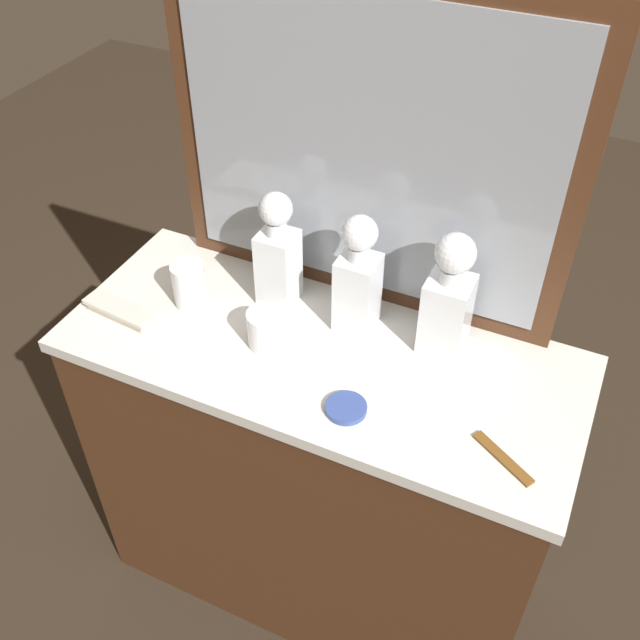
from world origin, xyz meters
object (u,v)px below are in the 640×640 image
crystal_decanter_far_left (358,284)px  porcelain_dish (346,408)px  crystal_decanter_far_right (448,304)px  crystal_tumbler_front (190,286)px  tortoiseshell_comb (503,458)px  crystal_tumbler_far_right (266,330)px  silver_brush_left (120,311)px  crystal_decanter_right (278,259)px

crystal_decanter_far_left → porcelain_dish: bearing=-71.5°
crystal_decanter_far_right → crystal_tumbler_front: (-0.54, -0.10, -0.06)m
crystal_decanter_far_left → tortoiseshell_comb: size_ratio=2.15×
crystal_tumbler_far_right → tortoiseshell_comb: bearing=-9.6°
crystal_decanter_far_left → crystal_tumbler_far_right: (-0.14, -0.13, -0.07)m
crystal_decanter_far_right → porcelain_dish: bearing=-113.5°
silver_brush_left → porcelain_dish: 0.55m
crystal_decanter_far_right → crystal_tumbler_front: crystal_decanter_far_right is taller
crystal_tumbler_far_right → crystal_tumbler_front: (-0.21, 0.04, 0.01)m
crystal_tumbler_front → crystal_decanter_far_right: bearing=10.9°
crystal_tumbler_front → crystal_decanter_far_left: bearing=13.9°
crystal_decanter_right → crystal_tumbler_front: bearing=-150.3°
crystal_decanter_far_left → silver_brush_left: (-0.47, -0.19, -0.10)m
crystal_tumbler_front → silver_brush_left: bearing=-139.2°
crystal_decanter_far_left → crystal_tumbler_far_right: 0.21m
crystal_tumbler_front → silver_brush_left: size_ratio=0.59×
porcelain_dish → crystal_decanter_right: bearing=137.7°
crystal_decanter_far_right → crystal_tumbler_front: 0.55m
crystal_decanter_right → crystal_decanter_far_left: crystal_decanter_far_left is taller
tortoiseshell_comb → crystal_decanter_right: bearing=157.9°
porcelain_dish → crystal_tumbler_far_right: bearing=155.8°
crystal_decanter_far_right → crystal_decanter_right: bearing=-178.8°
crystal_decanter_far_right → porcelain_dish: crystal_decanter_far_right is taller
tortoiseshell_comb → porcelain_dish: bearing=-177.7°
crystal_decanter_far_right → porcelain_dish: 0.29m
crystal_decanter_right → porcelain_dish: bearing=-42.3°
crystal_tumbler_front → silver_brush_left: crystal_tumbler_front is taller
crystal_tumbler_front → tortoiseshell_comb: (0.73, -0.13, -0.04)m
crystal_decanter_far_left → crystal_tumbler_front: (-0.35, -0.09, -0.06)m
crystal_decanter_far_right → crystal_tumbler_far_right: crystal_decanter_far_right is taller
crystal_decanter_right → crystal_decanter_far_left: 0.19m
crystal_decanter_far_left → crystal_decanter_far_right: size_ratio=0.99×
crystal_decanter_right → crystal_tumbler_front: 0.20m
crystal_decanter_far_right → porcelain_dish: (-0.11, -0.25, -0.10)m
crystal_decanter_far_right → silver_brush_left: bearing=-162.7°
porcelain_dish → tortoiseshell_comb: (0.30, 0.01, -0.00)m
silver_brush_left → crystal_decanter_far_right: bearing=17.3°
crystal_tumbler_far_right → porcelain_dish: (0.22, -0.10, -0.03)m
crystal_tumbler_far_right → crystal_decanter_far_left: bearing=42.9°
crystal_tumbler_front → porcelain_dish: crystal_tumbler_front is taller
silver_brush_left → tortoiseshell_comb: size_ratio=1.38×
crystal_tumbler_far_right → porcelain_dish: 0.24m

